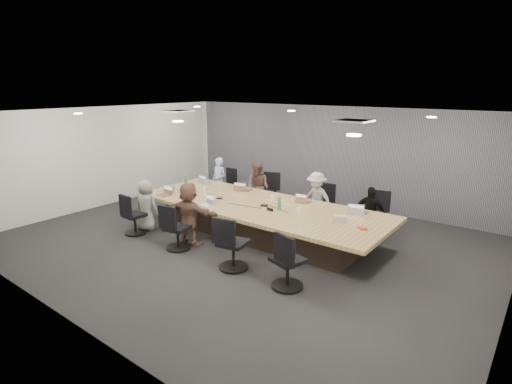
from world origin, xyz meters
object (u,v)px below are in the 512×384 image
Objects in this scene: conference_table at (259,218)px; canvas_bag at (340,219)px; chair_1 at (265,194)px; laptop_1 at (245,190)px; chair_6 at (233,247)px; laptop_3 at (360,212)px; laptop_2 at (305,202)px; bottle_green_right at (279,204)px; chair_0 at (227,189)px; person_5 at (189,214)px; laptop_4 at (164,195)px; laptop_5 at (207,205)px; mug_brown at (173,189)px; stapler at (270,209)px; chair_7 at (288,264)px; person_2 at (316,199)px; chair_5 at (178,231)px; person_1 at (258,188)px; person_4 at (146,205)px; laptop_0 at (206,182)px; snack_packet at (362,228)px; person_0 at (219,181)px; chair_3 at (375,217)px; bottle_green_left at (186,180)px; bottle_clear at (205,190)px; chair_2 at (323,208)px; person_3 at (369,213)px; chair_4 at (135,218)px.

conference_table is 25.18× the size of canvas_bag.
chair_1 is 2.48× the size of laptop_1.
chair_6 is 2.89m from laptop_3.
bottle_green_right reaches higher than laptop_2.
person_5 reaches higher than chair_0.
laptop_4 is at bearing 10.01° from laptop_3.
laptop_2 is 2.26m from laptop_5.
chair_0 is 7.39× the size of mug_brown.
chair_1 reaches higher than stapler.
laptop_5 is (-2.75, 0.90, 0.32)m from chair_7.
laptop_4 is at bearing -139.68° from person_2.
laptop_4 is (-4.42, -1.60, 0.00)m from laptop_3.
person_1 is (-0.18, 3.05, 0.30)m from chair_5.
person_2 is at bearing -2.41° from person_1.
chair_5 is 1.53m from person_4.
laptop_0 is at bearing -14.16° from laptop_1.
snack_packet is at bearing -13.55° from canvas_bag.
chair_5 is 3.07m from person_1.
laptop_4 is 0.23× the size of person_5.
laptop_4 and laptop_5 have the same top height.
chair_7 is at bearing -51.85° from bottle_green_right.
snack_packet is (4.99, -1.82, 0.40)m from chair_0.
bottle_green_right is (2.93, 1.29, 0.27)m from person_4.
laptop_2 is 1.21× the size of canvas_bag.
person_1 is (1.42, 0.00, 0.02)m from person_0.
chair_3 is 2.46× the size of laptop_4.
bottle_green_left reaches higher than bottle_clear.
mug_brown is at bearing 24.68° from laptop_1.
person_4 is at bearing -149.86° from conference_table.
chair_5 is 1.54m from chair_6.
person_2 reaches higher than canvas_bag.
laptop_5 is 1.80× the size of stapler.
chair_2 is at bearing -156.97° from laptop_0.
chair_5 is 0.46m from person_5.
person_2 reaches higher than chair_5.
bottle_green_right is (1.46, 0.74, 0.13)m from laptop_5.
person_0 reaches higher than chair_5.
canvas_bag is at bearing 77.58° from chair_3.
chair_1 is 3.61× the size of canvas_bag.
person_3 is 4.34× the size of bottle_green_right.
laptop_5 is (0.18, -1.60, 0.00)m from laptop_1.
chair_0 is at bearing -46.52° from laptop_1.
laptop_4 is at bearing 102.16° from laptop_0.
snack_packet is at bearing 161.27° from chair_0.
person_3 is at bearing 55.70° from stapler.
chair_4 is 4.35× the size of snack_packet.
person_5 is at bearing 36.60° from chair_3.
chair_0 is 5.33m from snack_packet.
laptop_3 is 1.72m from bottle_green_right.
chair_5 is at bearing -88.96° from person_1.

